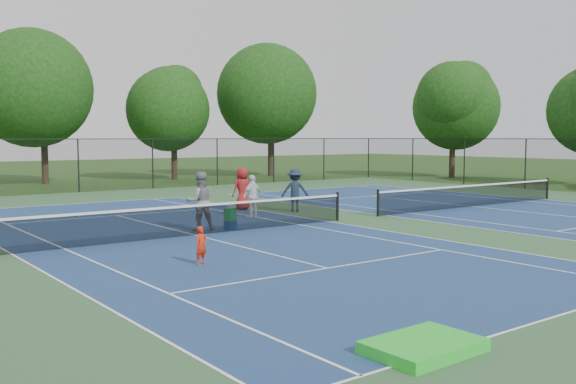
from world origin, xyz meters
TOP-DOWN VIEW (x-y plane):
  - ground at (0.00, 0.00)m, footprint 140.00×140.00m
  - court_pad at (0.00, 0.00)m, footprint 36.00×36.00m
  - tennis_court_left at (-7.00, 0.00)m, footprint 12.00×23.83m
  - tennis_court_right at (7.00, 0.00)m, footprint 12.00×23.83m
  - perimeter_fence at (0.00, 0.00)m, footprint 36.08×36.08m
  - tree_back_b at (-4.00, 26.00)m, footprint 7.60×7.60m
  - tree_back_c at (5.00, 25.00)m, footprint 6.00×6.00m
  - tree_back_d at (13.00, 24.00)m, footprint 7.80×7.80m
  - tree_side_e at (23.00, 14.00)m, footprint 6.60×6.60m
  - child_player at (-9.13, -4.17)m, footprint 0.39×0.31m
  - instructor at (-6.38, 0.80)m, footprint 1.12×0.98m
  - bystander_a at (-2.98, 2.77)m, footprint 1.03×0.58m
  - bystander_b at (-0.51, 3.27)m, footprint 1.31×1.25m
  - bystander_c at (-1.90, 5.15)m, footprint 0.89×0.58m
  - ball_crate at (-5.47, 0.40)m, footprint 0.41×0.37m
  - ball_hopper at (-5.47, 0.40)m, footprint 0.40×0.37m
  - green_tarp at (-9.76, -11.75)m, footprint 1.65×1.15m

SIDE VIEW (x-z plane):
  - ground at x=0.00m, z-range 0.00..0.00m
  - court_pad at x=0.00m, z-range 0.00..0.01m
  - tennis_court_left at x=-7.00m, z-range -0.44..0.63m
  - tennis_court_right at x=7.00m, z-range -0.44..0.63m
  - green_tarp at x=-9.76m, z-range 0.01..0.19m
  - ball_crate at x=-5.47m, z-range 0.00..0.31m
  - child_player at x=-9.13m, z-range 0.00..0.94m
  - ball_hopper at x=-5.47m, z-range 0.31..0.74m
  - bystander_a at x=-2.98m, z-range 0.00..1.65m
  - bystander_b at x=-0.51m, z-range 0.00..1.79m
  - bystander_c at x=-1.90m, z-range 0.00..1.81m
  - instructor at x=-6.38m, z-range 0.00..1.96m
  - perimeter_fence at x=0.00m, z-range 0.09..3.11m
  - tree_back_c at x=5.00m, z-range 1.28..9.68m
  - tree_side_e at x=23.00m, z-range 1.37..10.25m
  - tree_back_b at x=-4.00m, z-range 1.58..11.61m
  - tree_back_d at x=13.00m, z-range 1.64..12.01m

